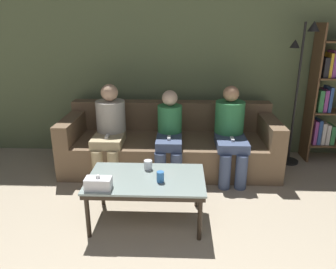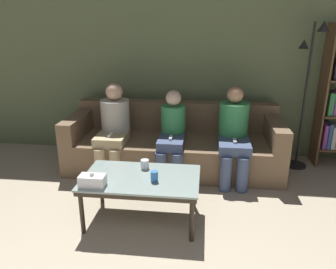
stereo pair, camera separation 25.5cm
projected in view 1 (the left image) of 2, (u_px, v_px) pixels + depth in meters
wall_back at (171, 59)px, 4.37m from camera, size 12.00×0.06×2.60m
couch at (170, 145)px, 4.18m from camera, size 2.62×0.95×0.78m
coffee_table at (146, 182)px, 2.96m from camera, size 1.05×0.64×0.44m
cup_near_left at (148, 165)px, 3.10m from camera, size 0.08×0.08×0.09m
cup_near_right at (160, 177)px, 2.86m from camera, size 0.06×0.06×0.10m
tissue_box at (98, 183)px, 2.73m from camera, size 0.22×0.12×0.13m
standing_lamp at (300, 80)px, 4.03m from camera, size 0.31×0.26×1.79m
seated_person_left_end at (110, 127)px, 3.93m from camera, size 0.35×0.66×1.08m
seated_person_mid_left at (169, 133)px, 3.88m from camera, size 0.31×0.67×1.01m
seated_person_mid_right at (230, 130)px, 3.86m from camera, size 0.35×0.73×1.07m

